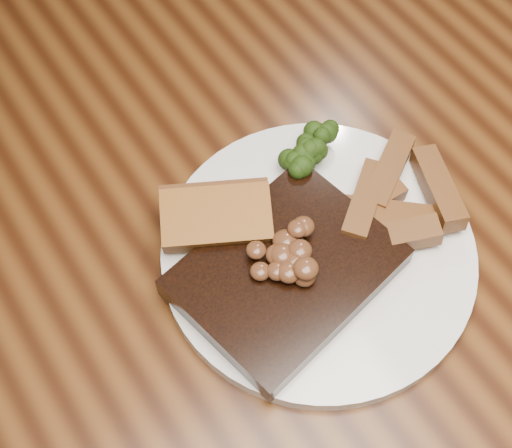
{
  "coord_description": "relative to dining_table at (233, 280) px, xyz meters",
  "views": [
    {
      "loc": [
        -0.16,
        -0.29,
        1.35
      ],
      "look_at": [
        0.02,
        -0.01,
        0.78
      ],
      "focal_mm": 50.0,
      "sensor_mm": 36.0,
      "label": 1
    }
  ],
  "objects": [
    {
      "name": "ground",
      "position": [
        0.0,
        0.0,
        -0.66
      ],
      "size": [
        4.5,
        4.5,
        0.0
      ],
      "primitive_type": "plane",
      "color": "#3D230E",
      "rests_on": "ground"
    },
    {
      "name": "dining_table",
      "position": [
        0.0,
        0.0,
        0.0
      ],
      "size": [
        1.6,
        0.9,
        0.75
      ],
      "color": "#502B10",
      "rests_on": "ground"
    },
    {
      "name": "chair_far",
      "position": [
        0.07,
        0.61,
        -0.14
      ],
      "size": [
        0.53,
        0.53,
        0.94
      ],
      "rotation": [
        0.0,
        0.0,
        3.38
      ],
      "color": "black",
      "rests_on": "ground"
    },
    {
      "name": "plate",
      "position": [
        0.06,
        -0.06,
        0.1
      ],
      "size": [
        0.33,
        0.33,
        0.01
      ],
      "primitive_type": "cylinder",
      "rotation": [
        0.0,
        0.0,
        0.14
      ],
      "color": "white",
      "rests_on": "dining_table"
    },
    {
      "name": "steak",
      "position": [
        0.02,
        -0.07,
        0.12
      ],
      "size": [
        0.21,
        0.17,
        0.03
      ],
      "primitive_type": "cube",
      "rotation": [
        0.0,
        0.0,
        0.19
      ],
      "color": "black",
      "rests_on": "plate"
    },
    {
      "name": "steak_bone",
      "position": [
        0.02,
        -0.13,
        0.11
      ],
      "size": [
        0.16,
        0.04,
        0.02
      ],
      "primitive_type": "cube",
      "rotation": [
        0.0,
        0.0,
        0.19
      ],
      "color": "beige",
      "rests_on": "plate"
    },
    {
      "name": "mushroom_pile",
      "position": [
        0.02,
        -0.06,
        0.15
      ],
      "size": [
        0.07,
        0.07,
        0.03
      ],
      "primitive_type": null,
      "color": "#532C1A",
      "rests_on": "steak"
    },
    {
      "name": "garlic_bread",
      "position": [
        -0.01,
        0.01,
        0.12
      ],
      "size": [
        0.11,
        0.1,
        0.02
      ],
      "primitive_type": "cube",
      "rotation": [
        0.0,
        0.0,
        -0.5
      ],
      "color": "#8D5B19",
      "rests_on": "plate"
    },
    {
      "name": "potato_wedges",
      "position": [
        0.13,
        -0.06,
        0.12
      ],
      "size": [
        0.12,
        0.12,
        0.02
      ],
      "primitive_type": null,
      "color": "brown",
      "rests_on": "plate"
    },
    {
      "name": "broccoli_cluster",
      "position": [
        0.11,
        0.02,
        0.12
      ],
      "size": [
        0.06,
        0.06,
        0.04
      ],
      "primitive_type": null,
      "color": "#203D0D",
      "rests_on": "plate"
    }
  ]
}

